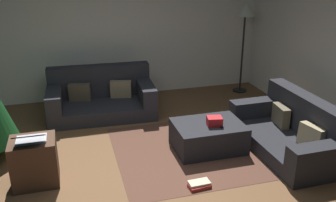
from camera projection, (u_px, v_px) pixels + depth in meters
The scene contains 12 objects.
ground_plane at pixel (137, 181), 4.48m from camera, with size 6.40×6.40×0.00m, color brown.
rear_partition at pixel (102, 29), 6.83m from camera, with size 6.40×0.12×2.60m, color silver.
couch_left at pixel (101, 97), 6.36m from camera, with size 1.79×1.05×0.78m.
couch_right at pixel (293, 131), 5.16m from camera, with size 0.93×1.80×0.75m.
ottoman at pixel (208, 136), 5.20m from camera, with size 0.96×0.71×0.38m, color #26262B.
gift_box at pixel (214, 121), 5.06m from camera, with size 0.20×0.17×0.12m, color red.
tv_remote at pixel (221, 125), 5.06m from camera, with size 0.05×0.16×0.02m, color black.
side_table at pixel (35, 162), 4.37m from camera, with size 0.52×0.44×0.57m, color #4C3323.
laptop at pixel (30, 138), 4.19m from camera, with size 0.34×0.40×0.18m.
book_stack at pixel (199, 185), 4.36m from camera, with size 0.27×0.18×0.07m.
corner_lamp at pixel (245, 17), 6.98m from camera, with size 0.36×0.36×1.74m.
area_rug at pixel (208, 148), 5.27m from camera, with size 2.60×2.00×0.01m, color brown.
Camera 1 is at (-0.69, -3.78, 2.54)m, focal length 39.57 mm.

